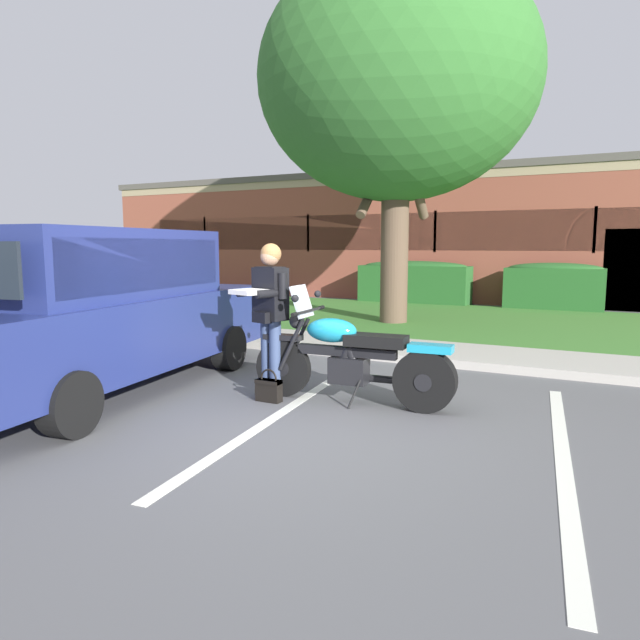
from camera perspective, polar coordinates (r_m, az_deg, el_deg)
ground_plane at (r=5.56m, az=-3.36°, el=-10.12°), size 140.00×140.00×0.00m
curb_strip at (r=8.35m, az=7.75°, el=-3.77°), size 60.00×0.20×0.12m
concrete_walk at (r=9.15m, az=9.52°, el=-2.94°), size 60.00×1.50×0.08m
grass_lawn at (r=12.85m, az=14.77°, el=-0.13°), size 60.00×6.25×0.06m
stall_stripe_0 at (r=7.48m, az=-21.60°, el=-6.00°), size 0.60×4.39×0.01m
stall_stripe_1 at (r=5.82m, az=-3.96°, el=-9.29°), size 0.60×4.39×0.01m
stall_stripe_2 at (r=5.06m, az=23.19°, el=-12.51°), size 0.60×4.39×0.01m
motorcycle at (r=6.03m, az=3.83°, el=-3.92°), size 2.24×0.82×1.26m
rider_person at (r=6.32m, az=-5.14°, el=1.34°), size 0.54×0.65×1.70m
handbag at (r=6.22m, az=-5.16°, el=-6.85°), size 0.28×0.13×0.36m
parked_suv_adjacent at (r=7.00m, az=-21.59°, el=1.02°), size 2.54×5.04×1.86m
shade_tree at (r=12.56m, az=7.77°, el=22.62°), size 5.67×5.67×7.41m
hedge_left at (r=16.60m, az=9.43°, el=3.85°), size 3.15×0.90×1.24m
hedge_center_left at (r=15.87m, az=22.43°, el=3.22°), size 2.41×0.90×1.24m
brick_building at (r=21.52m, az=14.82°, el=8.10°), size 24.99×9.30×3.99m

